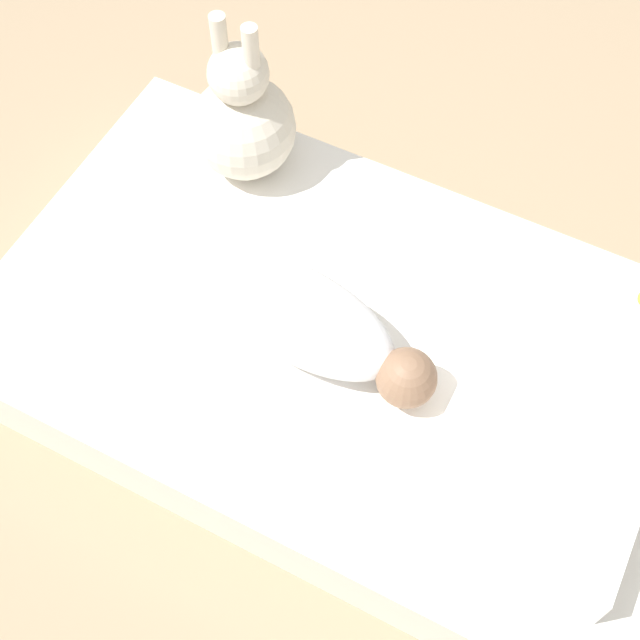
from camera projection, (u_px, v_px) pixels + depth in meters
The scene contains 5 objects.
ground_plane at pixel (339, 372), 1.88m from camera, with size 12.00×12.00×0.00m, color #9E8466.
bed_mattress at pixel (340, 353), 1.80m from camera, with size 1.38×0.84×0.17m.
swaddled_baby at pixel (310, 321), 1.65m from camera, with size 0.50×0.23×0.15m.
pillow at pixel (534, 474), 1.52m from camera, with size 0.35×0.35×0.11m.
bunny_plush at pixel (243, 119), 1.83m from camera, with size 0.22×0.22×0.39m.
Camera 1 is at (-0.36, 0.79, 1.67)m, focal length 50.00 mm.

